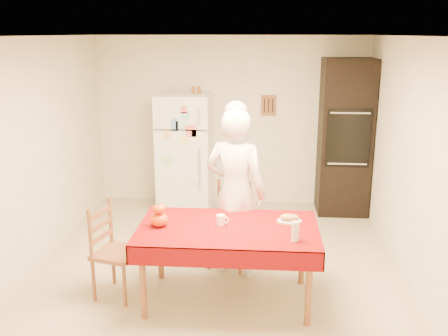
# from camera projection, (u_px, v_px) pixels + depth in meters

# --- Properties ---
(floor) EXTENTS (4.50, 4.50, 0.00)m
(floor) POSITION_uv_depth(u_px,v_px,m) (218.00, 266.00, 5.60)
(floor) COLOR tan
(floor) RESTS_ON ground
(room_shell) EXTENTS (4.02, 4.52, 2.51)m
(room_shell) POSITION_uv_depth(u_px,v_px,m) (218.00, 123.00, 5.17)
(room_shell) COLOR beige
(room_shell) RESTS_ON ground
(refrigerator) EXTENTS (0.75, 0.74, 1.70)m
(refrigerator) POSITION_uv_depth(u_px,v_px,m) (185.00, 153.00, 7.23)
(refrigerator) COLOR white
(refrigerator) RESTS_ON floor
(oven_cabinet) EXTENTS (0.70, 0.62, 2.20)m
(oven_cabinet) POSITION_uv_depth(u_px,v_px,m) (345.00, 137.00, 7.04)
(oven_cabinet) COLOR black
(oven_cabinet) RESTS_ON floor
(dining_table) EXTENTS (1.70, 1.00, 0.76)m
(dining_table) POSITION_uv_depth(u_px,v_px,m) (228.00, 234.00, 4.72)
(dining_table) COLOR brown
(dining_table) RESTS_ON floor
(chair_far) EXTENTS (0.51, 0.49, 0.95)m
(chair_far) POSITION_uv_depth(u_px,v_px,m) (231.00, 221.00, 5.55)
(chair_far) COLOR brown
(chair_far) RESTS_ON floor
(chair_left) EXTENTS (0.49, 0.51, 0.95)m
(chair_left) POSITION_uv_depth(u_px,v_px,m) (111.00, 247.00, 4.88)
(chair_left) COLOR brown
(chair_left) RESTS_ON floor
(seated_woman) EXTENTS (0.76, 0.61, 1.82)m
(seated_woman) POSITION_uv_depth(u_px,v_px,m) (236.00, 193.00, 5.22)
(seated_woman) COLOR silver
(seated_woman) RESTS_ON floor
(coffee_mug) EXTENTS (0.08, 0.08, 0.10)m
(coffee_mug) POSITION_uv_depth(u_px,v_px,m) (221.00, 220.00, 4.74)
(coffee_mug) COLOR white
(coffee_mug) RESTS_ON dining_table
(pumpkin_lower) EXTENTS (0.17, 0.17, 0.13)m
(pumpkin_lower) POSITION_uv_depth(u_px,v_px,m) (159.00, 220.00, 4.71)
(pumpkin_lower) COLOR #EB5305
(pumpkin_lower) RESTS_ON dining_table
(pumpkin_upper) EXTENTS (0.12, 0.12, 0.09)m
(pumpkin_upper) POSITION_uv_depth(u_px,v_px,m) (159.00, 209.00, 4.68)
(pumpkin_upper) COLOR #E63505
(pumpkin_upper) RESTS_ON pumpkin_lower
(wine_glass) EXTENTS (0.07, 0.07, 0.18)m
(wine_glass) POSITION_uv_depth(u_px,v_px,m) (295.00, 231.00, 4.37)
(wine_glass) COLOR silver
(wine_glass) RESTS_ON dining_table
(bread_plate) EXTENTS (0.24, 0.24, 0.02)m
(bread_plate) POSITION_uv_depth(u_px,v_px,m) (289.00, 221.00, 4.82)
(bread_plate) COLOR silver
(bread_plate) RESTS_ON dining_table
(bread_loaf) EXTENTS (0.18, 0.10, 0.06)m
(bread_loaf) POSITION_uv_depth(u_px,v_px,m) (289.00, 217.00, 4.81)
(bread_loaf) COLOR #A0734F
(bread_loaf) RESTS_ON bread_plate
(spice_jar_left) EXTENTS (0.05, 0.05, 0.10)m
(spice_jar_left) POSITION_uv_depth(u_px,v_px,m) (193.00, 90.00, 7.03)
(spice_jar_left) COLOR #97501B
(spice_jar_left) RESTS_ON refrigerator
(spice_jar_mid) EXTENTS (0.05, 0.05, 0.10)m
(spice_jar_mid) POSITION_uv_depth(u_px,v_px,m) (199.00, 90.00, 7.03)
(spice_jar_mid) COLOR brown
(spice_jar_mid) RESTS_ON refrigerator
(spice_jar_right) EXTENTS (0.05, 0.05, 0.10)m
(spice_jar_right) POSITION_uv_depth(u_px,v_px,m) (199.00, 90.00, 7.03)
(spice_jar_right) COLOR brown
(spice_jar_right) RESTS_ON refrigerator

